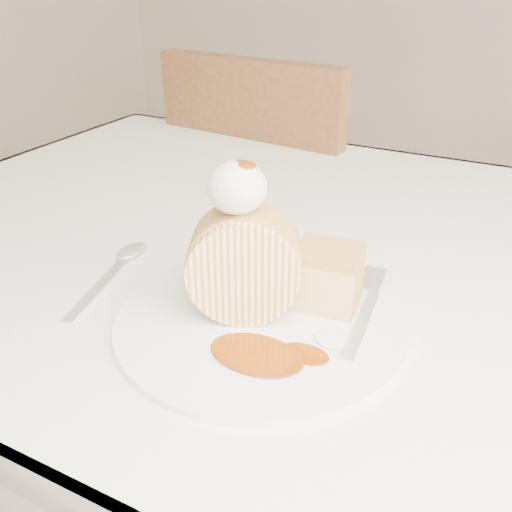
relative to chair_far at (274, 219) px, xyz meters
The scene contains 10 objects.
table 0.63m from the chair_far, 55.63° to the right, with size 1.40×0.90×0.75m.
chair_far is the anchor object (origin of this frame).
plate 0.81m from the chair_far, 65.62° to the right, with size 0.30×0.30×0.01m, color white.
roulade_slice 0.82m from the chair_far, 66.88° to the right, with size 0.11×0.11×0.06m, color #FFE9B1.
cake_chunk 0.80m from the chair_far, 60.34° to the right, with size 0.07×0.06×0.06m, color tan.
whipped_cream 0.85m from the chair_far, 67.35° to the right, with size 0.06×0.06×0.05m, color white.
caramel_drizzle 0.87m from the chair_far, 67.01° to the right, with size 0.03×0.02×0.01m, color #7C3105.
caramel_pool 0.88m from the chair_far, 65.65° to the right, with size 0.09×0.06×0.00m, color #7C3105, non-canonical shape.
fork 0.83m from the chair_far, 58.18° to the right, with size 0.02×0.18×0.00m, color silver.
spoon 0.78m from the chair_far, 80.10° to the right, with size 0.03×0.17×0.00m, color silver.
Camera 1 is at (0.19, -0.44, 1.09)m, focal length 40.00 mm.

